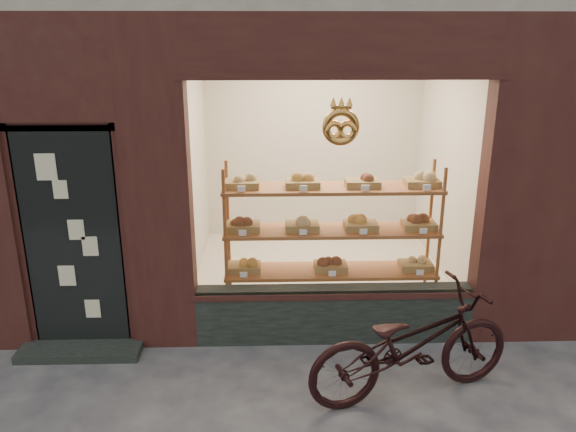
{
  "coord_description": "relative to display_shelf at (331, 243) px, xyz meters",
  "views": [
    {
      "loc": [
        -0.16,
        -2.85,
        2.93
      ],
      "look_at": [
        -0.01,
        2.0,
        1.34
      ],
      "focal_mm": 35.0,
      "sensor_mm": 36.0,
      "label": 1
    }
  ],
  "objects": [
    {
      "name": "display_shelf",
      "position": [
        0.0,
        0.0,
        0.0
      ],
      "size": [
        2.2,
        0.45,
        1.7
      ],
      "color": "brown",
      "rests_on": "ground"
    },
    {
      "name": "bicycle",
      "position": [
        0.54,
        -1.35,
        -0.39
      ],
      "size": [
        1.93,
        1.11,
        0.96
      ],
      "primitive_type": "imported",
      "rotation": [
        0.0,
        0.0,
        1.85
      ],
      "color": "black",
      "rests_on": "ground"
    }
  ]
}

